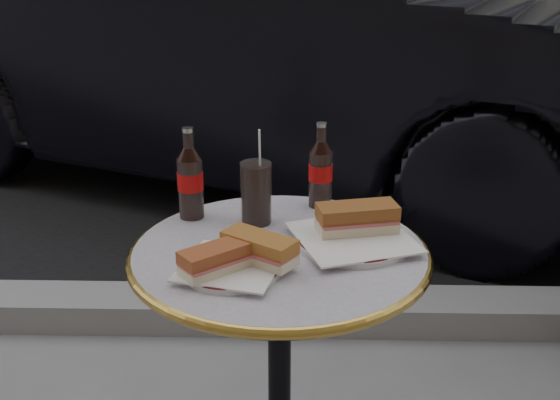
{
  "coord_description": "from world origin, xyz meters",
  "views": [
    {
      "loc": [
        0.03,
        -1.3,
        1.36
      ],
      "look_at": [
        0.0,
        0.05,
        0.82
      ],
      "focal_mm": 45.0,
      "sensor_mm": 36.0,
      "label": 1
    }
  ],
  "objects_px": {
    "cola_bottle_left": "(190,173)",
    "cola_bottle_right": "(321,165)",
    "cola_glass": "(256,193)",
    "parked_car": "(262,42)",
    "plate_right": "(353,241)",
    "bistro_table": "(279,396)",
    "plate_left": "(231,269)"
  },
  "relations": [
    {
      "from": "bistro_table",
      "to": "parked_car",
      "type": "relative_size",
      "value": 0.16
    },
    {
      "from": "cola_bottle_left",
      "to": "parked_car",
      "type": "height_order",
      "value": "parked_car"
    },
    {
      "from": "parked_car",
      "to": "cola_glass",
      "type": "bearing_deg",
      "value": -154.82
    },
    {
      "from": "cola_bottle_right",
      "to": "parked_car",
      "type": "relative_size",
      "value": 0.04
    },
    {
      "from": "plate_right",
      "to": "cola_glass",
      "type": "xyz_separation_m",
      "value": [
        -0.21,
        0.11,
        0.06
      ]
    },
    {
      "from": "cola_bottle_left",
      "to": "parked_car",
      "type": "xyz_separation_m",
      "value": [
        0.05,
        2.32,
        -0.08
      ]
    },
    {
      "from": "cola_bottle_left",
      "to": "parked_car",
      "type": "bearing_deg",
      "value": 88.79
    },
    {
      "from": "plate_right",
      "to": "parked_car",
      "type": "xyz_separation_m",
      "value": [
        -0.31,
        2.46,
        0.02
      ]
    },
    {
      "from": "plate_left",
      "to": "parked_car",
      "type": "bearing_deg",
      "value": 91.41
    },
    {
      "from": "plate_right",
      "to": "cola_bottle_right",
      "type": "xyz_separation_m",
      "value": [
        -0.06,
        0.21,
        0.09
      ]
    },
    {
      "from": "bistro_table",
      "to": "cola_bottle_left",
      "type": "distance_m",
      "value": 0.54
    },
    {
      "from": "plate_right",
      "to": "plate_left",
      "type": "bearing_deg",
      "value": -151.76
    },
    {
      "from": "parked_car",
      "to": "cola_bottle_right",
      "type": "bearing_deg",
      "value": -151.05
    },
    {
      "from": "plate_left",
      "to": "parked_car",
      "type": "height_order",
      "value": "parked_car"
    },
    {
      "from": "plate_right",
      "to": "cola_bottle_left",
      "type": "xyz_separation_m",
      "value": [
        -0.35,
        0.13,
        0.1
      ]
    },
    {
      "from": "parked_car",
      "to": "cola_bottle_left",
      "type": "bearing_deg",
      "value": -158.44
    },
    {
      "from": "plate_right",
      "to": "parked_car",
      "type": "relative_size",
      "value": 0.05
    },
    {
      "from": "bistro_table",
      "to": "cola_bottle_right",
      "type": "distance_m",
      "value": 0.53
    },
    {
      "from": "cola_bottle_right",
      "to": "parked_car",
      "type": "height_order",
      "value": "parked_car"
    },
    {
      "from": "cola_glass",
      "to": "parked_car",
      "type": "xyz_separation_m",
      "value": [
        -0.1,
        2.35,
        -0.04
      ]
    },
    {
      "from": "cola_bottle_right",
      "to": "cola_glass",
      "type": "relative_size",
      "value": 1.44
    },
    {
      "from": "bistro_table",
      "to": "plate_left",
      "type": "xyz_separation_m",
      "value": [
        -0.09,
        -0.1,
        0.37
      ]
    },
    {
      "from": "plate_right",
      "to": "cola_bottle_right",
      "type": "distance_m",
      "value": 0.24
    },
    {
      "from": "cola_glass",
      "to": "parked_car",
      "type": "distance_m",
      "value": 2.35
    },
    {
      "from": "plate_left",
      "to": "cola_glass",
      "type": "distance_m",
      "value": 0.25
    },
    {
      "from": "cola_bottle_right",
      "to": "parked_car",
      "type": "bearing_deg",
      "value": 96.18
    },
    {
      "from": "cola_glass",
      "to": "parked_car",
      "type": "height_order",
      "value": "parked_car"
    },
    {
      "from": "plate_right",
      "to": "cola_bottle_right",
      "type": "relative_size",
      "value": 1.18
    },
    {
      "from": "cola_bottle_left",
      "to": "cola_bottle_right",
      "type": "xyz_separation_m",
      "value": [
        0.29,
        0.07,
        -0.0
      ]
    },
    {
      "from": "bistro_table",
      "to": "cola_glass",
      "type": "xyz_separation_m",
      "value": [
        -0.05,
        0.13,
        0.44
      ]
    },
    {
      "from": "cola_bottle_left",
      "to": "cola_glass",
      "type": "bearing_deg",
      "value": -10.9
    },
    {
      "from": "bistro_table",
      "to": "cola_bottle_left",
      "type": "relative_size",
      "value": 3.49
    }
  ]
}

